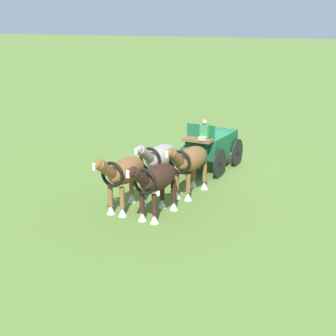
{
  "coord_description": "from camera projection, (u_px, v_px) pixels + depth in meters",
  "views": [
    {
      "loc": [
        22.75,
        5.1,
        7.03
      ],
      "look_at": [
        4.3,
        -0.72,
        1.2
      ],
      "focal_mm": 57.08,
      "sensor_mm": 36.0,
      "label": 1
    }
  ],
  "objects": [
    {
      "name": "show_wagon",
      "position": [
        211.0,
        145.0,
        23.81
      ],
      "size": [
        5.63,
        2.31,
        2.59
      ],
      "color": "#195B38",
      "rests_on": "ground"
    },
    {
      "name": "draft_horse_lead_off",
      "position": [
        124.0,
        173.0,
        18.9
      ],
      "size": [
        3.02,
        1.26,
        2.27
      ],
      "color": "brown",
      "rests_on": "ground"
    },
    {
      "name": "draft_horse_lead_near",
      "position": [
        156.0,
        180.0,
        18.32
      ],
      "size": [
        3.05,
        1.24,
        2.21
      ],
      "color": "#331E14",
      "rests_on": "ground"
    },
    {
      "name": "draft_horse_rear_off",
      "position": [
        160.0,
        158.0,
        21.12
      ],
      "size": [
        3.07,
        1.29,
        2.17
      ],
      "color": "#9E998E",
      "rests_on": "ground"
    },
    {
      "name": "ground_plane",
      "position": [
        212.0,
        169.0,
        24.27
      ],
      "size": [
        220.0,
        220.0,
        0.0
      ],
      "primitive_type": "plane",
      "color": "olive"
    },
    {
      "name": "draft_horse_rear_near",
      "position": [
        189.0,
        161.0,
        20.51
      ],
      "size": [
        3.14,
        1.28,
        2.24
      ],
      "color": "brown",
      "rests_on": "ground"
    }
  ]
}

